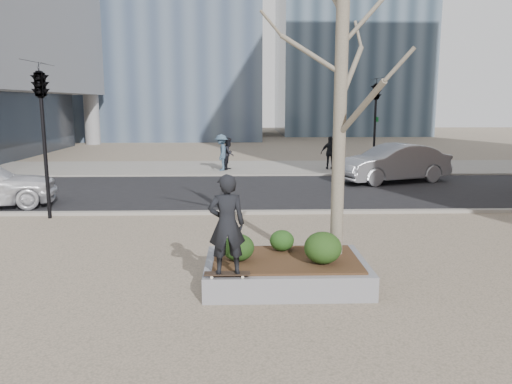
{
  "coord_description": "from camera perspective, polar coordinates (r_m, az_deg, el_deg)",
  "views": [
    {
      "loc": [
        0.17,
        -8.96,
        3.37
      ],
      "look_at": [
        0.5,
        2.0,
        1.4
      ],
      "focal_mm": 35.0,
      "sensor_mm": 36.0,
      "label": 1
    }
  ],
  "objects": [
    {
      "name": "ground",
      "position": [
        9.57,
        -2.68,
        -10.43
      ],
      "size": [
        120.0,
        120.0,
        0.0
      ],
      "primitive_type": "plane",
      "color": "gray",
      "rests_on": "ground"
    },
    {
      "name": "street",
      "position": [
        19.26,
        -2.2,
        0.12
      ],
      "size": [
        60.0,
        8.0,
        0.02
      ],
      "primitive_type": "cube",
      "color": "black",
      "rests_on": "ground"
    },
    {
      "name": "far_sidewalk",
      "position": [
        26.18,
        -2.07,
        2.79
      ],
      "size": [
        60.0,
        6.0,
        0.02
      ],
      "primitive_type": "cube",
      "color": "gray",
      "rests_on": "ground"
    },
    {
      "name": "planter",
      "position": [
        9.53,
        3.41,
        -9.1
      ],
      "size": [
        3.0,
        2.0,
        0.45
      ],
      "primitive_type": "cube",
      "color": "gray",
      "rests_on": "ground"
    },
    {
      "name": "planter_mulch",
      "position": [
        9.45,
        3.42,
        -7.69
      ],
      "size": [
        2.7,
        1.7,
        0.04
      ],
      "primitive_type": "cube",
      "color": "#382314",
      "rests_on": "planter"
    },
    {
      "name": "sycamore_tree",
      "position": [
        9.45,
        9.68,
        12.6
      ],
      "size": [
        2.8,
        2.8,
        6.6
      ],
      "primitive_type": null,
      "color": "gray",
      "rests_on": "planter_mulch"
    },
    {
      "name": "shrub_left",
      "position": [
        9.24,
        -2.03,
        -6.35
      ],
      "size": [
        0.59,
        0.59,
        0.5
      ],
      "primitive_type": "ellipsoid",
      "color": "#1C3A12",
      "rests_on": "planter_mulch"
    },
    {
      "name": "shrub_middle",
      "position": [
        9.87,
        2.98,
        -5.55
      ],
      "size": [
        0.48,
        0.48,
        0.41
      ],
      "primitive_type": "ellipsoid",
      "color": "#193D13",
      "rests_on": "planter_mulch"
    },
    {
      "name": "shrub_right",
      "position": [
        9.16,
        7.65,
        -6.33
      ],
      "size": [
        0.68,
        0.68,
        0.58
      ],
      "primitive_type": "ellipsoid",
      "color": "#183410",
      "rests_on": "planter_mulch"
    },
    {
      "name": "skateboard",
      "position": [
        8.58,
        -3.31,
        -9.45
      ],
      "size": [
        0.78,
        0.2,
        0.08
      ],
      "primitive_type": null,
      "rotation": [
        0.0,
        0.0,
        0.01
      ],
      "color": "black",
      "rests_on": "planter"
    },
    {
      "name": "skateboarder",
      "position": [
        8.33,
        -3.37,
        -3.7
      ],
      "size": [
        0.66,
        0.47,
        1.7
      ],
      "primitive_type": "imported",
      "rotation": [
        0.0,
        0.0,
        3.24
      ],
      "color": "black",
      "rests_on": "skateboard"
    },
    {
      "name": "car_silver",
      "position": [
        22.09,
        15.41,
        3.19
      ],
      "size": [
        5.18,
        3.25,
        1.61
      ],
      "primitive_type": "imported",
      "rotation": [
        0.0,
        0.0,
        5.05
      ],
      "color": "#97989E",
      "rests_on": "street"
    },
    {
      "name": "pedestrian_a",
      "position": [
        25.31,
        -3.15,
        4.41
      ],
      "size": [
        0.83,
        0.94,
        1.62
      ],
      "primitive_type": "imported",
      "rotation": [
        0.0,
        0.0,
        1.25
      ],
      "color": "black",
      "rests_on": "far_sidewalk"
    },
    {
      "name": "pedestrian_b",
      "position": [
        24.93,
        -3.98,
        4.52
      ],
      "size": [
        0.68,
        1.17,
        1.8
      ],
      "primitive_type": "imported",
      "rotation": [
        0.0,
        0.0,
        4.72
      ],
      "color": "#385066",
      "rests_on": "far_sidewalk"
    },
    {
      "name": "pedestrian_c",
      "position": [
        25.69,
        8.5,
        4.45
      ],
      "size": [
        0.99,
        0.45,
        1.66
      ],
      "primitive_type": "imported",
      "rotation": [
        0.0,
        0.0,
        3.1
      ],
      "color": "black",
      "rests_on": "far_sidewalk"
    },
    {
      "name": "traffic_light_near",
      "position": [
        15.67,
        -23.04,
        5.27
      ],
      "size": [
        0.6,
        2.48,
        4.5
      ],
      "primitive_type": null,
      "color": "black",
      "rests_on": "ground"
    },
    {
      "name": "traffic_light_far",
      "position": [
        24.42,
        13.42,
        7.27
      ],
      "size": [
        0.6,
        2.48,
        4.5
      ],
      "primitive_type": null,
      "color": "black",
      "rests_on": "ground"
    }
  ]
}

